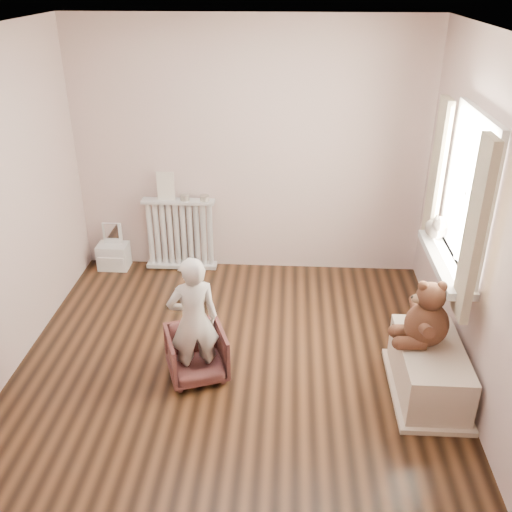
# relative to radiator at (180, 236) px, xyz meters

# --- Properties ---
(floor) EXTENTS (3.60, 3.60, 0.01)m
(floor) POSITION_rel_radiator_xyz_m (0.74, -1.68, -0.39)
(floor) COLOR black
(floor) RESTS_ON ground
(ceiling) EXTENTS (3.60, 3.60, 0.01)m
(ceiling) POSITION_rel_radiator_xyz_m (0.74, -1.68, 2.21)
(ceiling) COLOR white
(ceiling) RESTS_ON ground
(back_wall) EXTENTS (3.60, 0.02, 2.60)m
(back_wall) POSITION_rel_radiator_xyz_m (0.74, 0.12, 0.91)
(back_wall) COLOR beige
(back_wall) RESTS_ON ground
(front_wall) EXTENTS (3.60, 0.02, 2.60)m
(front_wall) POSITION_rel_radiator_xyz_m (0.74, -3.48, 0.91)
(front_wall) COLOR beige
(front_wall) RESTS_ON ground
(right_wall) EXTENTS (0.02, 3.60, 2.60)m
(right_wall) POSITION_rel_radiator_xyz_m (2.54, -1.68, 0.91)
(right_wall) COLOR beige
(right_wall) RESTS_ON ground
(window) EXTENTS (0.03, 0.90, 1.10)m
(window) POSITION_rel_radiator_xyz_m (2.50, -1.38, 1.06)
(window) COLOR white
(window) RESTS_ON right_wall
(window_sill) EXTENTS (0.22, 1.10, 0.06)m
(window_sill) POSITION_rel_radiator_xyz_m (2.41, -1.38, 0.48)
(window_sill) COLOR silver
(window_sill) RESTS_ON right_wall
(curtain_left) EXTENTS (0.06, 0.26, 1.30)m
(curtain_left) POSITION_rel_radiator_xyz_m (2.39, -1.95, 1.00)
(curtain_left) COLOR tan
(curtain_left) RESTS_ON right_wall
(curtain_right) EXTENTS (0.06, 0.26, 1.30)m
(curtain_right) POSITION_rel_radiator_xyz_m (2.39, -0.81, 1.00)
(curtain_right) COLOR tan
(curtain_right) RESTS_ON right_wall
(radiator) EXTENTS (0.76, 0.14, 0.80)m
(radiator) POSITION_rel_radiator_xyz_m (0.00, 0.00, 0.00)
(radiator) COLOR silver
(radiator) RESTS_ON floor
(paper_doll) EXTENTS (0.18, 0.02, 0.30)m
(paper_doll) POSITION_rel_radiator_xyz_m (-0.12, 0.00, 0.56)
(paper_doll) COLOR beige
(paper_doll) RESTS_ON radiator
(tin_a) EXTENTS (0.09, 0.09, 0.06)m
(tin_a) POSITION_rel_radiator_xyz_m (0.07, 0.00, 0.44)
(tin_a) COLOR #A59E8C
(tin_a) RESTS_ON radiator
(tin_b) EXTENTS (0.10, 0.10, 0.05)m
(tin_b) POSITION_rel_radiator_xyz_m (0.28, 0.00, 0.44)
(tin_b) COLOR #A59E8C
(tin_b) RESTS_ON radiator
(toy_vanity) EXTENTS (0.32, 0.23, 0.51)m
(toy_vanity) POSITION_rel_radiator_xyz_m (-0.75, -0.03, -0.11)
(toy_vanity) COLOR silver
(toy_vanity) RESTS_ON floor
(armchair) EXTENTS (0.58, 0.59, 0.42)m
(armchair) POSITION_rel_radiator_xyz_m (0.45, -1.82, -0.18)
(armchair) COLOR #562C29
(armchair) RESTS_ON floor
(child) EXTENTS (0.46, 0.38, 1.08)m
(child) POSITION_rel_radiator_xyz_m (0.45, -1.87, 0.17)
(child) COLOR beige
(child) RESTS_ON armchair
(toy_bench) EXTENTS (0.47, 0.89, 0.42)m
(toy_bench) POSITION_rel_radiator_xyz_m (2.26, -1.91, -0.19)
(toy_bench) COLOR beige
(toy_bench) RESTS_ON floor
(teddy_bear) EXTENTS (0.44, 0.34, 0.52)m
(teddy_bear) POSITION_rel_radiator_xyz_m (2.20, -1.85, 0.28)
(teddy_bear) COLOR #3B1F13
(teddy_bear) RESTS_ON toy_bench
(plush_cat) EXTENTS (0.20, 0.30, 0.24)m
(plush_cat) POSITION_rel_radiator_xyz_m (2.40, -1.00, 0.61)
(plush_cat) COLOR gray
(plush_cat) RESTS_ON window_sill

